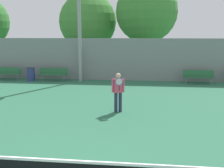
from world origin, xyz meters
TOP-DOWN VIEW (x-y plane):
  - tennis_player at (0.78, 6.24)m, footprint 0.52×0.45m
  - bench_courtside_near at (-7.79, 13.08)m, footprint 2.08×0.40m
  - bench_courtside_far at (5.45, 13.08)m, footprint 1.96×0.40m
  - bench_by_gate at (-4.35, 13.08)m, footprint 1.95×0.40m
  - light_pole_near_left at (-2.45, 13.25)m, footprint 0.90×0.60m
  - trash_bin at (-5.87, 12.87)m, footprint 0.56×0.56m
  - back_fence at (0.00, 13.80)m, footprint 24.66×0.06m
  - tree_green_tall at (2.06, 18.52)m, footprint 5.18×5.18m
  - tree_green_broad at (-3.22, 19.90)m, footprint 5.21×5.21m

SIDE VIEW (x-z plane):
  - trash_bin at x=-5.87m, z-range 0.00..0.94m
  - bench_by_gate at x=-4.35m, z-range 0.11..0.99m
  - bench_courtside_far at x=5.45m, z-range 0.11..0.99m
  - bench_courtside_near at x=-7.79m, z-range 0.11..0.99m
  - tennis_player at x=0.78m, z-range 0.10..1.75m
  - back_fence at x=0.00m, z-range 0.00..2.92m
  - tree_green_broad at x=-3.22m, z-range 0.83..7.73m
  - tree_green_tall at x=2.06m, z-range 1.20..8.82m
  - light_pole_near_left at x=-2.45m, z-range 0.86..9.47m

